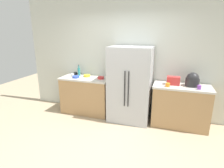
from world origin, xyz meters
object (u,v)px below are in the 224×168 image
at_px(bottle_a, 79,71).
at_px(bowl_c, 87,76).
at_px(cup_a, 73,75).
at_px(cup_c, 168,85).
at_px(toaster, 173,81).
at_px(refrigerator, 130,85).
at_px(cup_d, 76,74).
at_px(bowl_a, 101,78).
at_px(rice_cooker, 192,80).
at_px(cup_b, 199,87).
at_px(bowl_b, 76,77).

height_order(bottle_a, bowl_c, bottle_a).
xyz_separation_m(cup_a, cup_c, (2.33, -0.16, 0.00)).
xyz_separation_m(toaster, bowl_c, (-2.08, 0.07, -0.06)).
distance_m(cup_a, bowl_c, 0.37).
xyz_separation_m(cup_a, bowl_c, (0.35, 0.10, -0.01)).
bearing_deg(refrigerator, cup_d, 171.96).
bearing_deg(bowl_a, cup_c, -6.08).
bearing_deg(rice_cooker, bowl_c, 178.67).
relative_size(toaster, bowl_a, 1.72).
bearing_deg(bowl_c, cup_b, -5.63).
height_order(cup_d, bowl_c, cup_d).
bearing_deg(cup_a, bowl_b, -32.67).
height_order(cup_c, bowl_b, cup_c).
height_order(toaster, bowl_b, toaster).
bearing_deg(bowl_b, bottle_a, 97.89).
bearing_deg(bowl_b, toaster, 3.14).
distance_m(cup_c, bowl_a, 1.57).
relative_size(cup_a, bowl_a, 0.53).
bearing_deg(rice_cooker, bowl_a, -178.93).
relative_size(cup_c, bowl_b, 0.53).
distance_m(bottle_a, cup_c, 2.23).
relative_size(refrigerator, rice_cooker, 5.94).
xyz_separation_m(bottle_a, bowl_c, (0.23, -0.03, -0.09)).
distance_m(rice_cooker, cup_d, 2.81).
xyz_separation_m(refrigerator, bowl_c, (-1.16, 0.15, 0.09)).
xyz_separation_m(toaster, bottle_a, (-2.32, 0.10, 0.02)).
bearing_deg(cup_d, bottle_a, -15.15).
bearing_deg(bottle_a, bowl_b, -82.11).
xyz_separation_m(cup_a, bowl_a, (0.77, 0.01, -0.01)).
distance_m(cup_a, cup_d, 0.17).
relative_size(refrigerator, bowl_c, 10.41).
bearing_deg(toaster, bottle_a, 177.42).
bearing_deg(rice_cooker, cup_d, 177.54).
relative_size(cup_c, bowl_a, 0.57).
relative_size(cup_b, cup_c, 0.95).
height_order(cup_a, cup_d, same).
relative_size(toaster, rice_cooker, 0.93).
xyz_separation_m(bowl_a, bowl_b, (-0.62, -0.10, -0.00)).
xyz_separation_m(refrigerator, cup_b, (1.42, -0.10, 0.11)).
distance_m(bottle_a, cup_d, 0.14).
distance_m(refrigerator, cup_b, 1.43).
bearing_deg(cup_a, toaster, 0.72).
relative_size(bowl_b, bowl_c, 1.02).
xyz_separation_m(cup_c, bowl_b, (-2.18, 0.06, -0.01)).
bearing_deg(cup_c, rice_cooker, 22.86).
bearing_deg(cup_c, bowl_a, 173.92).
relative_size(rice_cooker, bottle_a, 1.02).
bearing_deg(bottle_a, cup_d, 164.85).
bearing_deg(bowl_a, bowl_b, -170.62).
distance_m(cup_a, cup_c, 2.33).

